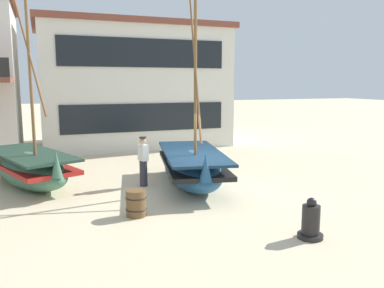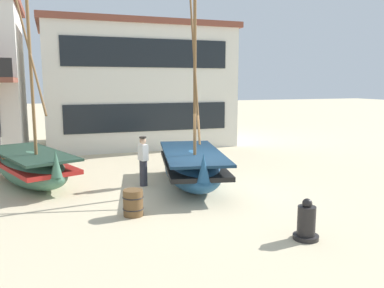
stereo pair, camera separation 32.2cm
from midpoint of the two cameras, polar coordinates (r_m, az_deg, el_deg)
ground_plane at (r=12.85m, az=0.88°, el=-6.83°), size 120.00×120.00×0.00m
fishing_boat_near_left at (r=13.45m, az=-0.63°, el=-3.23°), size 2.84×5.21×6.41m
fishing_boat_centre_large at (r=14.40m, az=-22.89°, el=-3.15°), size 3.26×4.95×6.30m
fisherman_by_hull at (r=13.43m, az=-7.71°, el=-2.56°), size 0.31×0.41×1.68m
capstan_winch at (r=9.38m, az=15.76°, el=-10.76°), size 0.57×0.57×0.94m
wooden_barrel at (r=10.58m, az=-8.93°, el=-8.42°), size 0.56×0.56×0.70m
harbor_building_main at (r=23.04m, az=-9.09°, el=8.36°), size 10.24×6.56×6.63m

